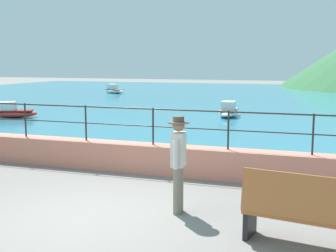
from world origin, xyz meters
The scene contains 9 objects.
ground_plane centered at (0.00, 0.00, 0.00)m, with size 120.00×120.00×0.00m, color slate.
promenade_wall centered at (0.00, 3.20, 0.35)m, with size 20.00×0.56×0.70m, color tan.
railing centered at (0.00, 3.20, 1.32)m, with size 18.44×0.04×0.90m.
lake_water centered at (0.00, 25.84, 0.03)m, with size 64.00×44.32×0.06m, color teal.
bench_far centered at (3.61, -0.24, 0.56)m, with size 1.77×0.81×1.13m.
person_walking centered at (1.46, 0.65, 0.98)m, with size 0.38×0.57×1.75m.
boat_0 centered at (-13.06, 27.69, 0.33)m, with size 2.46×1.86×0.76m.
boat_2 centered at (-0.41, 14.53, 0.33)m, with size 1.06×2.36×0.76m.
boat_3 centered at (-10.15, 10.70, 0.33)m, with size 2.45×1.87×0.76m.
Camera 1 is at (3.80, -6.64, 2.68)m, focal length 47.18 mm.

